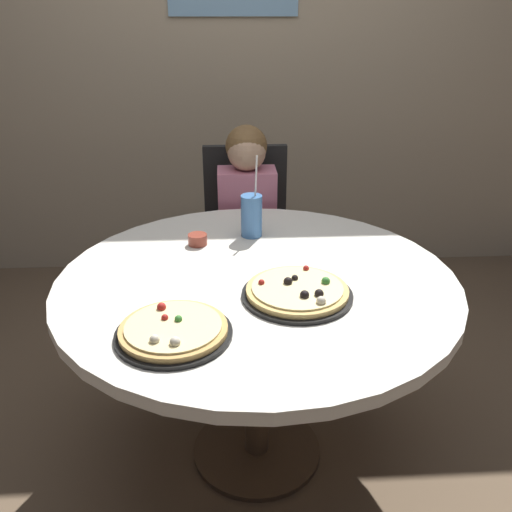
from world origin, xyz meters
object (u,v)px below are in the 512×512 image
(diner_child, at_px, (248,260))
(pizza_veggie, at_px, (173,331))
(sauce_bowl, at_px, (198,240))
(chair_wooden, at_px, (246,235))
(dining_table, at_px, (257,300))
(pizza_cheese, at_px, (298,292))
(soda_cup, at_px, (253,216))

(diner_child, bearing_deg, pizza_veggie, -103.22)
(pizza_veggie, xyz_separation_m, sauce_bowl, (0.04, 0.60, 0.00))
(chair_wooden, relative_size, sauce_bowl, 13.57)
(dining_table, height_order, diner_child, diner_child)
(pizza_veggie, bearing_deg, pizza_cheese, 28.54)
(dining_table, xyz_separation_m, pizza_cheese, (0.11, -0.14, 0.11))
(diner_child, height_order, sauce_bowl, diner_child)
(sauce_bowl, bearing_deg, dining_table, -53.23)
(diner_child, xyz_separation_m, soda_cup, (0.00, -0.35, 0.35))
(dining_table, relative_size, chair_wooden, 1.36)
(pizza_cheese, relative_size, sauce_bowl, 4.80)
(dining_table, distance_m, sauce_bowl, 0.35)
(dining_table, relative_size, pizza_cheese, 3.86)
(chair_wooden, relative_size, diner_child, 0.88)
(chair_wooden, xyz_separation_m, pizza_cheese, (0.11, -1.02, 0.24))
(pizza_veggie, distance_m, soda_cup, 0.73)
(dining_table, relative_size, soda_cup, 4.22)
(pizza_cheese, xyz_separation_m, soda_cup, (-0.11, 0.49, 0.06))
(diner_child, distance_m, pizza_veggie, 1.09)
(dining_table, bearing_deg, diner_child, 90.02)
(pizza_cheese, distance_m, sauce_bowl, 0.52)
(pizza_veggie, distance_m, pizza_cheese, 0.41)
(diner_child, xyz_separation_m, pizza_cheese, (0.11, -0.83, 0.28))
(diner_child, xyz_separation_m, pizza_veggie, (-0.24, -1.03, 0.28))
(chair_wooden, bearing_deg, soda_cup, -89.60)
(chair_wooden, height_order, soda_cup, soda_cup)
(diner_child, relative_size, sauce_bowl, 15.46)
(chair_wooden, distance_m, soda_cup, 0.61)
(chair_wooden, xyz_separation_m, sauce_bowl, (-0.20, -0.61, 0.24))
(soda_cup, bearing_deg, chair_wooden, 90.40)
(chair_wooden, xyz_separation_m, diner_child, (-0.00, -0.18, -0.05))
(soda_cup, bearing_deg, pizza_cheese, -77.19)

